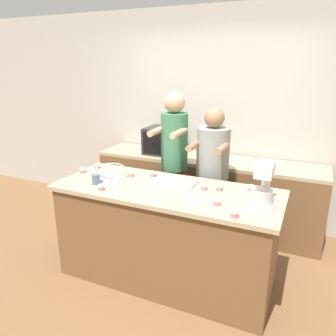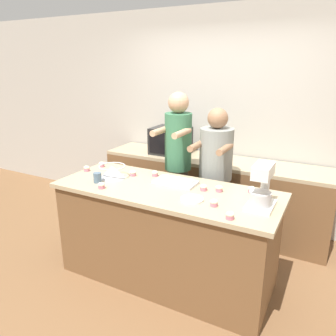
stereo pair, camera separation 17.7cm
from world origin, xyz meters
name	(u,v)px [view 1 (the left image)]	position (x,y,z in m)	size (l,w,h in m)	color
ground_plane	(166,276)	(0.00, 0.00, 0.00)	(16.00, 16.00, 0.00)	brown
back_wall	(217,118)	(0.00, 1.58, 1.35)	(10.00, 0.06, 2.70)	#B2ADA3
island_counter	(166,234)	(0.00, 0.00, 0.47)	(2.07, 0.81, 0.94)	brown
back_counter	(206,192)	(0.00, 1.23, 0.45)	(2.80, 0.60, 0.90)	brown
person_left	(174,166)	(-0.21, 0.66, 0.94)	(0.31, 0.49, 1.74)	brown
person_right	(212,180)	(0.23, 0.66, 0.84)	(0.36, 0.51, 1.61)	#33384C
stand_mixer	(264,186)	(0.85, -0.02, 1.10)	(0.20, 0.30, 0.36)	white
mixing_bowl	(110,172)	(-0.60, 0.01, 1.01)	(0.26, 0.26, 0.12)	#BCBCC1
baking_tray	(175,182)	(0.02, 0.15, 0.96)	(0.40, 0.22, 0.04)	#BCBCC1
microwave_oven	(164,141)	(-0.59, 1.23, 1.07)	(0.46, 0.40, 0.34)	black
drinking_glass	(96,179)	(-0.65, -0.17, 0.99)	(0.08, 0.08, 0.10)	slate
small_plate	(194,199)	(0.32, -0.14, 0.95)	(0.19, 0.19, 0.02)	white
cupcake_0	(131,174)	(-0.45, 0.15, 0.97)	(0.06, 0.06, 0.06)	#D17084
cupcake_1	(97,166)	(-0.92, 0.23, 0.97)	(0.06, 0.06, 0.06)	#D17084
cupcake_2	(251,188)	(0.71, 0.26, 0.97)	(0.06, 0.06, 0.06)	#D17084
cupcake_3	(217,202)	(0.52, -0.17, 0.97)	(0.06, 0.06, 0.06)	#D17084
cupcake_4	(235,214)	(0.70, -0.33, 0.97)	(0.06, 0.06, 0.06)	#D17084
cupcake_5	(204,187)	(0.32, 0.10, 0.97)	(0.06, 0.06, 0.06)	#D17084
cupcake_6	(83,170)	(-0.97, 0.05, 0.97)	(0.06, 0.06, 0.06)	#D17084
cupcake_7	(153,174)	(-0.25, 0.24, 0.97)	(0.06, 0.06, 0.06)	#D17084
cupcake_8	(219,187)	(0.46, 0.14, 0.97)	(0.06, 0.06, 0.06)	#D17084
cupcake_9	(101,187)	(-0.51, -0.28, 0.97)	(0.06, 0.06, 0.06)	#D17084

